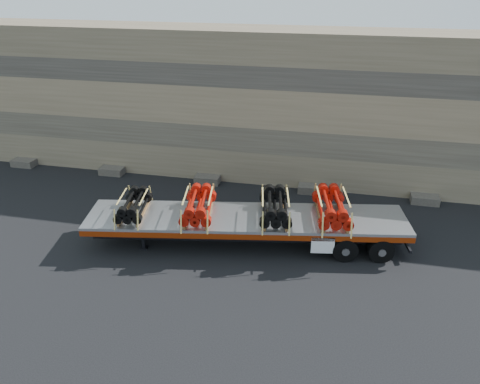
# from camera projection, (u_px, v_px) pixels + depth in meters

# --- Properties ---
(ground) EXTENTS (120.00, 120.00, 0.00)m
(ground) POSITION_uv_depth(u_px,v_px,m) (249.00, 239.00, 18.00)
(ground) COLOR black
(ground) RESTS_ON ground
(rock_wall) EXTENTS (44.00, 3.00, 7.00)m
(rock_wall) POSITION_uv_depth(u_px,v_px,m) (277.00, 106.00, 22.19)
(rock_wall) COLOR #7A6B54
(rock_wall) RESTS_ON ground
(trailer) EXTENTS (11.98, 4.28, 1.18)m
(trailer) POSITION_uv_depth(u_px,v_px,m) (246.00, 230.00, 17.50)
(trailer) COLOR #B4B6BC
(trailer) RESTS_ON ground
(bundle_front) EXTENTS (1.33, 2.13, 0.71)m
(bundle_front) POSITION_uv_depth(u_px,v_px,m) (134.00, 206.00, 17.23)
(bundle_front) COLOR black
(bundle_front) RESTS_ON trailer
(bundle_midfront) EXTENTS (1.49, 2.40, 0.79)m
(bundle_midfront) POSITION_uv_depth(u_px,v_px,m) (198.00, 206.00, 17.13)
(bundle_midfront) COLOR #AA1409
(bundle_midfront) RESTS_ON trailer
(bundle_midrear) EXTENTS (1.49, 2.40, 0.79)m
(bundle_midrear) POSITION_uv_depth(u_px,v_px,m) (275.00, 207.00, 17.03)
(bundle_midrear) COLOR black
(bundle_midrear) RESTS_ON trailer
(bundle_rear) EXTENTS (1.59, 2.55, 0.84)m
(bundle_rear) POSITION_uv_depth(u_px,v_px,m) (332.00, 208.00, 16.95)
(bundle_rear) COLOR #AA1409
(bundle_rear) RESTS_ON trailer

